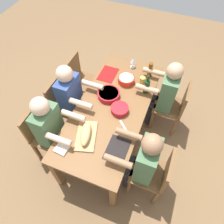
% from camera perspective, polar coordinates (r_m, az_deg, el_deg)
% --- Properties ---
extents(ground_plane, '(8.00, 8.00, 0.00)m').
position_cam_1_polar(ground_plane, '(3.27, -0.00, -6.58)').
color(ground_plane, brown).
extents(dining_table, '(1.94, 0.86, 0.74)m').
position_cam_1_polar(dining_table, '(2.72, -0.00, 0.35)').
color(dining_table, brown).
rests_on(dining_table, ground_plane).
extents(chair_near_right, '(0.40, 0.40, 0.85)m').
position_cam_1_polar(chair_near_right, '(2.89, -18.15, -5.24)').
color(chair_near_right, brown).
rests_on(chair_near_right, ground_plane).
extents(diner_near_right, '(0.41, 0.53, 1.20)m').
position_cam_1_polar(diner_near_right, '(2.63, -16.05, -4.13)').
color(diner_near_right, '#2D2D38').
rests_on(diner_near_right, ground_plane).
extents(chair_far_right, '(0.40, 0.40, 0.85)m').
position_cam_1_polar(chair_far_right, '(2.56, 11.88, -16.05)').
color(chair_far_right, brown).
rests_on(chair_far_right, ground_plane).
extents(diner_far_right, '(0.41, 0.53, 1.20)m').
position_cam_1_polar(diner_far_right, '(2.36, 8.39, -12.87)').
color(diner_far_right, '#2D2D38').
rests_on(diner_far_right, ground_plane).
extents(chair_far_left, '(0.40, 0.40, 0.85)m').
position_cam_1_polar(chair_far_left, '(3.13, 16.66, 1.63)').
color(chair_far_left, brown).
rests_on(chair_far_left, ground_plane).
extents(diner_far_left, '(0.41, 0.53, 1.20)m').
position_cam_1_polar(diner_far_left, '(2.97, 14.22, 5.25)').
color(diner_far_left, '#2D2D38').
rests_on(diner_far_left, ground_plane).
extents(chair_near_center, '(0.40, 0.40, 0.85)m').
position_cam_1_polar(chair_near_center, '(3.11, -13.03, 2.47)').
color(chair_near_center, brown).
rests_on(chair_near_center, ground_plane).
extents(diner_near_center, '(0.41, 0.53, 1.20)m').
position_cam_1_polar(diner_near_center, '(2.87, -10.66, 4.16)').
color(diner_near_center, '#2D2D38').
rests_on(diner_near_center, ground_plane).
extents(chair_near_left, '(0.40, 0.40, 0.85)m').
position_cam_1_polar(chair_near_left, '(3.40, -8.65, 8.99)').
color(chair_near_left, brown).
rests_on(chair_near_left, ground_plane).
extents(serving_bowl_greens, '(0.29, 0.29, 0.07)m').
position_cam_1_polar(serving_bowl_greens, '(2.74, -0.92, 4.88)').
color(serving_bowl_greens, '#B21923').
rests_on(serving_bowl_greens, dining_table).
extents(serving_bowl_pasta, '(0.23, 0.23, 0.09)m').
position_cam_1_polar(serving_bowl_pasta, '(2.92, 3.89, 8.85)').
color(serving_bowl_pasta, red).
rests_on(serving_bowl_pasta, dining_table).
extents(serving_bowl_fruit, '(0.22, 0.22, 0.07)m').
position_cam_1_polar(serving_bowl_fruit, '(2.58, 2.10, 0.82)').
color(serving_bowl_fruit, '#B21923').
rests_on(serving_bowl_fruit, dining_table).
extents(cutting_board, '(0.45, 0.33, 0.02)m').
position_cam_1_polar(cutting_board, '(2.43, -7.02, -6.44)').
color(cutting_board, tan).
rests_on(cutting_board, dining_table).
extents(bread_loaf, '(0.34, 0.20, 0.09)m').
position_cam_1_polar(bread_loaf, '(2.38, -7.15, -5.77)').
color(bread_loaf, tan).
rests_on(bread_loaf, cutting_board).
extents(wine_bottle, '(0.08, 0.08, 0.29)m').
position_cam_1_polar(wine_bottle, '(2.78, 9.40, 6.95)').
color(wine_bottle, '#193819').
rests_on(wine_bottle, dining_table).
extents(beer_bottle, '(0.06, 0.06, 0.22)m').
position_cam_1_polar(beer_bottle, '(3.02, 10.34, 11.28)').
color(beer_bottle, brown).
rests_on(beer_bottle, dining_table).
extents(wine_glass, '(0.08, 0.08, 0.17)m').
position_cam_1_polar(wine_glass, '(3.12, 5.74, 13.69)').
color(wine_glass, silver).
rests_on(wine_glass, dining_table).
extents(placemat_far_right, '(0.32, 0.23, 0.01)m').
position_cam_1_polar(placemat_far_right, '(2.34, 1.43, -10.10)').
color(placemat_far_right, black).
rests_on(placemat_far_right, dining_table).
extents(cup_far_left, '(0.07, 0.07, 0.09)m').
position_cam_1_polar(cup_far_left, '(2.94, 8.27, 8.61)').
color(cup_far_left, gold).
rests_on(cup_far_left, dining_table).
extents(placemat_near_left, '(0.32, 0.23, 0.01)m').
position_cam_1_polar(placemat_near_left, '(3.06, -1.10, 10.27)').
color(placemat_near_left, maroon).
rests_on(placemat_near_left, dining_table).
extents(carving_knife, '(0.18, 0.18, 0.01)m').
position_cam_1_polar(carving_knife, '(2.48, 3.41, -4.32)').
color(carving_knife, silver).
rests_on(carving_knife, dining_table).
extents(napkin_stack, '(0.15, 0.15, 0.02)m').
position_cam_1_polar(napkin_stack, '(2.40, -13.46, -9.59)').
color(napkin_stack, white).
rests_on(napkin_stack, dining_table).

